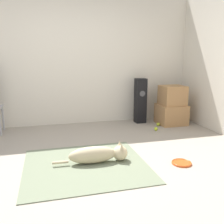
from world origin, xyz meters
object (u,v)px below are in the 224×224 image
Objects in this scene: cardboard_box_lower at (171,114)px; tennis_ball_by_boxes at (158,124)px; floor_speaker at (140,101)px; tennis_ball_near_speaker at (156,129)px; dog at (99,154)px; frisbee at (182,163)px; cardboard_box_upper at (172,95)px.

cardboard_box_lower reaches higher than tennis_ball_by_boxes.
floor_speaker reaches higher than tennis_ball_near_speaker.
tennis_ball_by_boxes is (1.47, 1.41, -0.08)m from dog.
dog is 2.04m from tennis_ball_by_boxes.
floor_speaker is at bearing 83.45° from frisbee.
cardboard_box_upper is at bearing -25.97° from floor_speaker.
cardboard_box_upper reaches higher than tennis_ball_near_speaker.
frisbee is 1.45m from tennis_ball_near_speaker.
floor_speaker is at bearing 154.03° from cardboard_box_upper.
frisbee is 1.77m from tennis_ball_by_boxes.
frisbee is 0.28× the size of floor_speaker.
tennis_ball_by_boxes is at bearing -164.99° from cardboard_box_upper.
cardboard_box_upper is at bearing 39.89° from dog.
tennis_ball_near_speaker is at bearing -143.31° from cardboard_box_upper.
cardboard_box_lower reaches higher than dog.
cardboard_box_lower is 1.17× the size of cardboard_box_upper.
cardboard_box_upper is at bearing 30.50° from cardboard_box_lower.
frisbee is at bearing -16.30° from dog.
dog is at bearing -124.74° from floor_speaker.
floor_speaker reaches higher than dog.
tennis_ball_near_speaker reaches higher than frisbee.
floor_speaker reaches higher than cardboard_box_upper.
tennis_ball_by_boxes is at bearing -56.24° from floor_speaker.
floor_speaker is (0.24, 2.07, 0.44)m from frisbee.
tennis_ball_by_boxes reaches higher than frisbee.
floor_speaker reaches higher than cardboard_box_lower.
cardboard_box_lower is at bearing -149.50° from cardboard_box_upper.
tennis_ball_near_speaker is (0.30, 1.42, 0.02)m from frisbee.
tennis_ball_near_speaker is (0.06, -0.65, -0.42)m from floor_speaker.
tennis_ball_near_speaker is (1.29, 1.13, -0.08)m from dog.
floor_speaker is at bearing 123.76° from tennis_ball_by_boxes.
cardboard_box_lower is 7.94× the size of tennis_ball_near_speaker.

